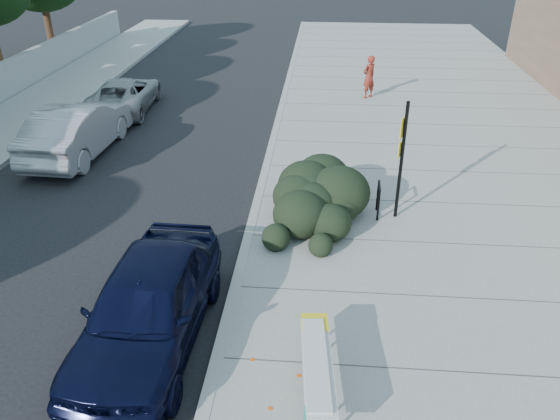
{
  "coord_description": "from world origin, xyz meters",
  "views": [
    {
      "loc": [
        1.62,
        -8.77,
        6.77
      ],
      "look_at": [
        0.76,
        1.72,
        1.0
      ],
      "focal_mm": 35.0,
      "sensor_mm": 36.0,
      "label": 1
    }
  ],
  "objects_px": {
    "bench": "(317,366)",
    "sign_post": "(402,155)",
    "sedan_navy": "(148,305)",
    "wagon_silver": "(78,129)",
    "bike_rack": "(378,197)",
    "suv_silver": "(124,94)",
    "pedestrian": "(369,77)"
  },
  "relations": [
    {
      "from": "suv_silver",
      "to": "pedestrian",
      "type": "relative_size",
      "value": 2.68
    },
    {
      "from": "bench",
      "to": "bike_rack",
      "type": "bearing_deg",
      "value": 72.15
    },
    {
      "from": "bench",
      "to": "sign_post",
      "type": "relative_size",
      "value": 0.77
    },
    {
      "from": "sedan_navy",
      "to": "suv_silver",
      "type": "distance_m",
      "value": 13.48
    },
    {
      "from": "bench",
      "to": "suv_silver",
      "type": "xyz_separation_m",
      "value": [
        -7.69,
        13.71,
        -0.05
      ]
    },
    {
      "from": "wagon_silver",
      "to": "bench",
      "type": "bearing_deg",
      "value": 131.82
    },
    {
      "from": "sedan_navy",
      "to": "suv_silver",
      "type": "xyz_separation_m",
      "value": [
        -4.74,
        12.62,
        -0.16
      ]
    },
    {
      "from": "wagon_silver",
      "to": "sedan_navy",
      "type": "bearing_deg",
      "value": 122.2
    },
    {
      "from": "bike_rack",
      "to": "pedestrian",
      "type": "xyz_separation_m",
      "value": [
        0.33,
        9.83,
        0.33
      ]
    },
    {
      "from": "bench",
      "to": "sedan_navy",
      "type": "distance_m",
      "value": 3.16
    },
    {
      "from": "suv_silver",
      "to": "wagon_silver",
      "type": "bearing_deg",
      "value": 86.87
    },
    {
      "from": "suv_silver",
      "to": "bench",
      "type": "bearing_deg",
      "value": 116.07
    },
    {
      "from": "bench",
      "to": "wagon_silver",
      "type": "distance_m",
      "value": 12.12
    },
    {
      "from": "sign_post",
      "to": "pedestrian",
      "type": "distance_m",
      "value": 9.88
    },
    {
      "from": "bench",
      "to": "pedestrian",
      "type": "distance_m",
      "value": 15.73
    },
    {
      "from": "bench",
      "to": "suv_silver",
      "type": "bearing_deg",
      "value": 114.67
    },
    {
      "from": "suv_silver",
      "to": "pedestrian",
      "type": "height_order",
      "value": "pedestrian"
    },
    {
      "from": "bike_rack",
      "to": "bench",
      "type": "bearing_deg",
      "value": -101.04
    },
    {
      "from": "sign_post",
      "to": "pedestrian",
      "type": "xyz_separation_m",
      "value": [
        -0.1,
        9.85,
        -0.81
      ]
    },
    {
      "from": "bench",
      "to": "suv_silver",
      "type": "distance_m",
      "value": 15.72
    },
    {
      "from": "sign_post",
      "to": "wagon_silver",
      "type": "bearing_deg",
      "value": -177.51
    },
    {
      "from": "sedan_navy",
      "to": "wagon_silver",
      "type": "relative_size",
      "value": 0.94
    },
    {
      "from": "bench",
      "to": "sign_post",
      "type": "xyz_separation_m",
      "value": [
        1.8,
        5.78,
        1.12
      ]
    },
    {
      "from": "bike_rack",
      "to": "pedestrian",
      "type": "bearing_deg",
      "value": 90.24
    },
    {
      "from": "bench",
      "to": "wagon_silver",
      "type": "relative_size",
      "value": 0.46
    },
    {
      "from": "wagon_silver",
      "to": "suv_silver",
      "type": "bearing_deg",
      "value": -87.45
    },
    {
      "from": "sign_post",
      "to": "wagon_silver",
      "type": "height_order",
      "value": "sign_post"
    },
    {
      "from": "bench",
      "to": "bike_rack",
      "type": "relative_size",
      "value": 2.67
    },
    {
      "from": "bike_rack",
      "to": "sign_post",
      "type": "relative_size",
      "value": 0.29
    },
    {
      "from": "sign_post",
      "to": "bench",
      "type": "bearing_deg",
      "value": -84.09
    },
    {
      "from": "sign_post",
      "to": "suv_silver",
      "type": "distance_m",
      "value": 12.42
    },
    {
      "from": "bench",
      "to": "bike_rack",
      "type": "height_order",
      "value": "bike_rack"
    }
  ]
}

